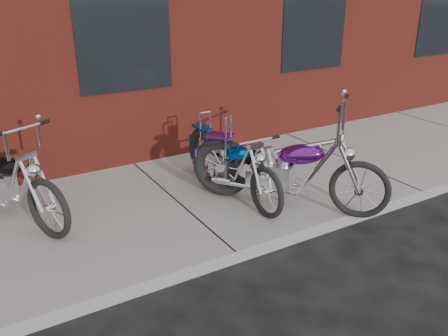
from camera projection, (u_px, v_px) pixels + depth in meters
ground at (236, 264)px, 5.06m from camera, size 120.00×120.00×0.00m
sidewalk at (175, 204)px, 6.23m from camera, size 22.00×3.00×0.15m
chopper_purple at (282, 172)px, 5.89m from camera, size 1.64×2.06×1.41m
chopper_blue at (229, 164)px, 6.27m from camera, size 0.54×2.22×0.97m
chopper_third at (0, 182)px, 5.62m from camera, size 1.11×2.28×1.24m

